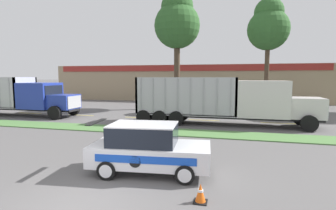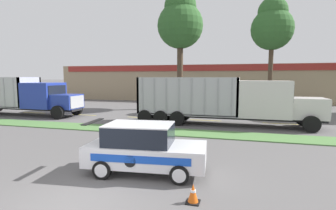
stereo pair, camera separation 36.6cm
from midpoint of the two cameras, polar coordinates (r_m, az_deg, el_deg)
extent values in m
plane|color=#5B5959|center=(7.77, -18.41, -19.80)|extent=(600.00, 600.00, 0.00)
cube|color=#517F42|center=(16.03, 0.03, -5.87)|extent=(120.00, 2.04, 0.06)
cube|color=yellow|center=(27.72, -28.16, -1.57)|extent=(2.40, 0.14, 0.01)
cube|color=yellow|center=(24.41, -18.76, -2.12)|extent=(2.40, 0.14, 0.01)
cube|color=yellow|center=(21.95, -6.84, -2.72)|extent=(2.40, 0.14, 0.01)
cube|color=yellow|center=(20.64, 7.30, -3.29)|extent=(2.40, 0.14, 0.01)
cube|color=yellow|center=(20.70, 22.34, -3.68)|extent=(2.40, 0.14, 0.01)
cube|color=black|center=(26.71, -30.56, -0.59)|extent=(11.72, 1.40, 0.18)
cube|color=#23389E|center=(23.44, -22.10, 0.67)|extent=(1.89, 2.08, 1.18)
cube|color=#B7B7BC|center=(22.88, -20.13, 0.62)|extent=(0.06, 1.78, 1.00)
cube|color=#23389E|center=(24.85, -26.45, 1.88)|extent=(2.74, 2.54, 2.15)
cube|color=black|center=(23.95, -23.97, 2.76)|extent=(0.04, 2.16, 0.97)
cylinder|color=silver|center=(25.20, -30.29, 3.47)|extent=(0.14, 0.14, 1.52)
cube|color=#B7B7BC|center=(25.80, -28.92, 2.48)|extent=(0.16, 2.54, 2.56)
cube|color=#B7B7BC|center=(29.09, -32.29, 2.62)|extent=(7.08, 0.16, 2.56)
cube|color=#A3A3A8|center=(25.18, -31.63, 2.26)|extent=(0.10, 0.04, 2.43)
cylinder|color=black|center=(22.54, -23.91, -1.58)|extent=(1.09, 0.30, 1.09)
cylinder|color=black|center=(24.53, -20.30, -0.85)|extent=(1.09, 0.30, 1.09)
cube|color=black|center=(18.88, 11.64, -2.42)|extent=(12.44, 1.35, 0.18)
cube|color=silver|center=(19.25, 27.20, -0.54)|extent=(2.14, 2.01, 1.33)
cube|color=#B7B7BC|center=(19.53, 30.34, -0.62)|extent=(0.06, 1.72, 1.13)
cube|color=silver|center=(18.78, 19.27, 1.32)|extent=(3.24, 2.45, 2.42)
cube|color=black|center=(18.97, 24.25, 2.45)|extent=(0.04, 2.08, 1.09)
cylinder|color=silver|center=(17.87, 14.06, 3.39)|extent=(0.14, 0.14, 1.33)
cube|color=#ADADB2|center=(19.16, 3.60, -1.73)|extent=(7.07, 2.45, 0.12)
cube|color=#ADADB2|center=(18.70, 14.09, 1.89)|extent=(0.16, 2.45, 2.59)
cube|color=#ADADB2|center=(19.96, -6.17, 2.30)|extent=(0.16, 2.45, 2.59)
cube|color=#ADADB2|center=(17.91, 2.95, 1.89)|extent=(7.07, 0.16, 2.59)
cube|color=#ADADB2|center=(20.15, 4.24, 2.35)|extent=(7.07, 0.16, 2.59)
cube|color=#99999E|center=(18.67, -6.47, 2.03)|extent=(0.10, 0.04, 2.46)
cube|color=#99999E|center=(18.37, -3.89, 1.99)|extent=(0.10, 0.04, 2.46)
cube|color=#99999E|center=(18.12, -1.23, 1.95)|extent=(0.10, 0.04, 2.46)
cube|color=#99999E|center=(17.90, 1.50, 1.90)|extent=(0.10, 0.04, 2.46)
cube|color=#99999E|center=(17.73, 4.28, 1.84)|extent=(0.10, 0.04, 2.46)
cube|color=#99999E|center=(17.60, 7.12, 1.78)|extent=(0.10, 0.04, 2.46)
cube|color=#99999E|center=(17.51, 9.99, 1.71)|extent=(0.10, 0.04, 2.46)
cube|color=#99999E|center=(17.46, 12.89, 1.64)|extent=(0.10, 0.04, 2.46)
cylinder|color=black|center=(18.20, 27.90, -3.61)|extent=(1.02, 0.30, 1.02)
cylinder|color=black|center=(20.52, 26.34, -2.51)|extent=(1.02, 0.30, 1.02)
cylinder|color=black|center=(18.82, -5.92, -2.63)|extent=(1.02, 0.30, 1.02)
cylinder|color=black|center=(21.08, -3.65, -1.67)|extent=(1.02, 0.30, 1.02)
cylinder|color=black|center=(18.45, -2.42, -2.78)|extent=(1.02, 0.30, 1.02)
cylinder|color=black|center=(20.74, -0.50, -1.79)|extent=(1.02, 0.30, 1.02)
cylinder|color=black|center=(18.14, 1.20, -2.93)|extent=(1.02, 0.30, 1.02)
cylinder|color=black|center=(20.47, 2.74, -1.90)|extent=(1.02, 0.30, 1.02)
cube|color=white|center=(9.38, -4.96, -10.57)|extent=(4.30, 2.21, 0.71)
cube|color=black|center=(9.27, -6.50, -6.38)|extent=(2.43, 1.81, 0.67)
cube|color=white|center=(9.20, -6.53, -4.21)|extent=(2.43, 1.81, 0.04)
cube|color=black|center=(9.78, -16.34, -3.57)|extent=(0.34, 1.46, 0.03)
cube|color=blue|center=(8.51, -6.43, -11.83)|extent=(3.30, 0.34, 0.25)
cylinder|color=black|center=(8.62, -8.47, -12.13)|extent=(0.39, 0.05, 0.39)
cylinder|color=black|center=(8.48, 2.40, -14.92)|extent=(0.64, 0.26, 0.63)
cylinder|color=silver|center=(8.38, 2.32, -15.18)|extent=(0.44, 0.06, 0.44)
cylinder|color=black|center=(10.10, 3.48, -11.43)|extent=(0.64, 0.26, 0.63)
cylinder|color=silver|center=(10.20, 3.53, -11.25)|extent=(0.44, 0.06, 0.44)
cylinder|color=black|center=(9.10, -14.37, -13.62)|extent=(0.64, 0.26, 0.63)
cylinder|color=silver|center=(9.01, -14.64, -13.83)|extent=(0.44, 0.06, 0.44)
cylinder|color=black|center=(10.62, -10.70, -10.64)|extent=(0.64, 0.26, 0.63)
cylinder|color=silver|center=(10.72, -10.51, -10.48)|extent=(0.44, 0.06, 0.44)
cube|color=black|center=(7.54, 5.58, -20.22)|extent=(0.37, 0.37, 0.03)
cone|color=#EA5B14|center=(7.42, 5.61, -18.42)|extent=(0.28, 0.28, 0.49)
cylinder|color=white|center=(7.40, 5.61, -18.07)|extent=(0.16, 0.16, 0.06)
cube|color=#9E896B|center=(41.46, 4.30, 4.91)|extent=(38.35, 12.00, 5.02)
cube|color=maroon|center=(35.53, 2.60, 8.05)|extent=(36.43, 0.10, 0.80)
cylinder|color=#473828|center=(27.92, 20.29, 5.90)|extent=(0.44, 0.44, 6.88)
sphere|color=#2D5B28|center=(28.30, 20.64, 15.13)|extent=(4.02, 4.02, 4.02)
sphere|color=#2D5B28|center=(28.61, 20.77, 18.31)|extent=(2.82, 2.82, 2.82)
cylinder|color=#473828|center=(28.01, 1.58, 6.79)|extent=(0.63, 0.63, 7.39)
sphere|color=#2D5B28|center=(28.51, 1.61, 16.90)|extent=(4.77, 4.77, 4.77)
sphere|color=#2D5B28|center=(28.93, 1.62, 20.61)|extent=(3.34, 3.34, 3.34)
camera|label=1|loc=(0.18, -90.70, -0.07)|focal=28.00mm
camera|label=2|loc=(0.18, 89.30, 0.07)|focal=28.00mm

